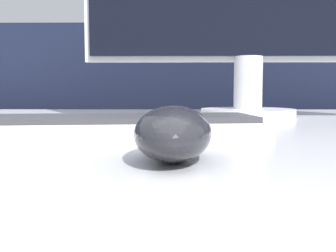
% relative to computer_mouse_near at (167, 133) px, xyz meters
% --- Properties ---
extents(partition_panel, '(5.00, 0.03, 1.00)m').
position_rel_computer_mouse_near_xyz_m(partition_panel, '(0.00, 1.01, -0.24)').
color(partition_panel, black).
rests_on(partition_panel, ground_plane).
extents(computer_mouse_near, '(0.07, 0.13, 0.05)m').
position_rel_computer_mouse_near_xyz_m(computer_mouse_near, '(0.00, 0.00, 0.00)').
color(computer_mouse_near, '#232328').
rests_on(computer_mouse_near, desk).
extents(keyboard, '(0.47, 0.19, 0.02)m').
position_rel_computer_mouse_near_xyz_m(keyboard, '(-0.10, 0.22, -0.01)').
color(keyboard, white).
rests_on(keyboard, desk).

